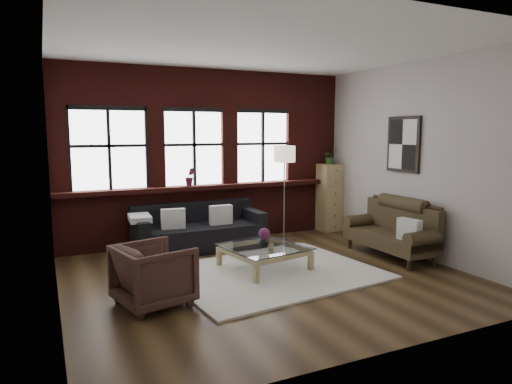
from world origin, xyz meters
name	(u,v)px	position (x,y,z in m)	size (l,w,h in m)	color
floor	(267,277)	(0.00, 0.00, 0.00)	(5.50, 5.50, 0.00)	#392714
ceiling	(268,47)	(0.00, 0.00, 3.20)	(5.50, 5.50, 0.00)	white
wall_back	(208,156)	(0.00, 2.50, 1.60)	(5.50, 5.50, 0.00)	#B8B0AB
wall_front	(392,185)	(0.00, -2.50, 1.60)	(5.50, 5.50, 0.00)	#B8B0AB
wall_left	(51,173)	(-2.75, 0.00, 1.60)	(5.00, 5.00, 0.00)	#B8B0AB
wall_right	(417,160)	(2.75, 0.00, 1.60)	(5.00, 5.00, 0.00)	#B8B0AB
brick_backwall	(209,157)	(0.00, 2.44, 1.60)	(5.50, 0.12, 3.20)	#4A1511
sill_ledge	(212,187)	(0.00, 2.35, 1.04)	(5.50, 0.30, 0.08)	#4A1511
window_left	(109,150)	(-1.80, 2.45, 1.75)	(1.38, 0.10, 1.50)	black
window_mid	(194,149)	(-0.30, 2.45, 1.75)	(1.38, 0.10, 1.50)	black
window_right	(262,148)	(1.10, 2.45, 1.75)	(1.38, 0.10, 1.50)	black
wall_poster	(404,144)	(2.72, 0.30, 1.85)	(0.05, 0.74, 0.94)	black
shag_rug	(272,273)	(0.12, 0.09, 0.02)	(2.93, 2.30, 0.03)	silver
dark_sofa	(199,226)	(-0.40, 1.90, 0.41)	(2.27, 0.92, 0.82)	black
pillow_a	(173,219)	(-0.89, 1.80, 0.60)	(0.40, 0.14, 0.34)	silver
pillow_b	(221,215)	(-0.03, 1.80, 0.60)	(0.40, 0.14, 0.34)	silver
vintage_settee	(390,230)	(2.30, 0.08, 0.45)	(0.76, 1.70, 0.91)	#352B18
pillow_settee	(409,230)	(2.22, -0.44, 0.57)	(0.14, 0.38, 0.34)	silver
armchair	(154,275)	(-1.71, -0.38, 0.38)	(0.80, 0.83, 0.75)	#3A241D
coffee_table	(264,258)	(0.11, 0.34, 0.18)	(1.11, 1.11, 0.37)	tan
vase	(264,241)	(0.11, 0.34, 0.44)	(0.15, 0.15, 0.15)	#B2B2B2
flowers	(264,234)	(0.11, 0.34, 0.55)	(0.18, 0.18, 0.18)	#5E2046
drawer_chest	(329,197)	(2.53, 2.20, 0.70)	(0.43, 0.43, 1.40)	tan
potted_plant_top	(330,156)	(2.53, 2.20, 1.56)	(0.29, 0.25, 0.32)	#2D5923
floor_lamp	(284,190)	(1.25, 1.81, 0.97)	(0.40, 0.40, 1.95)	#A5A5A8
sill_plant	(190,177)	(-0.42, 2.32, 1.25)	(0.19, 0.15, 0.34)	#5E2046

